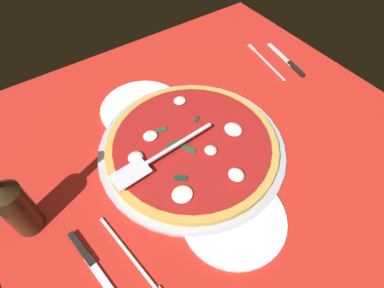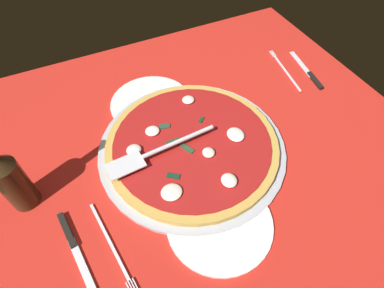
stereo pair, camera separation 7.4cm
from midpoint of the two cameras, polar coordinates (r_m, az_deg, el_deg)
name	(u,v)px [view 2 (the right image)]	position (r cm, az deg, el deg)	size (l,w,h in cm)	color
ground_plane	(216,152)	(76.16, 7.13, -1.66)	(101.72, 101.72, 0.80)	red
checker_pattern	(216,151)	(75.80, 7.17, -1.45)	(101.72, 101.72, 0.10)	silver
pizza_pan	(192,148)	(74.93, 2.81, -0.96)	(44.41, 44.41, 1.29)	#AEB3BE
dinner_plate_left	(219,223)	(65.72, 8.32, -14.28)	(21.61, 21.61, 1.00)	white
dinner_plate_right	(151,103)	(85.70, -5.04, 7.25)	(21.76, 21.76, 1.00)	white
pizza	(192,145)	(73.65, 2.85, -0.28)	(40.70, 40.70, 3.04)	gold
pizza_server	(159,150)	(69.46, -3.11, -1.35)	(5.24, 26.20, 1.00)	silver
place_setting_near	(297,72)	(101.78, 20.58, 12.01)	(23.21, 16.91, 1.40)	white
place_setting_far	(93,249)	(65.09, -14.40, -18.23)	(21.49, 15.76, 1.40)	white
beer_bottle	(10,179)	(67.98, -27.69, -5.82)	(5.65, 5.65, 23.40)	#342513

